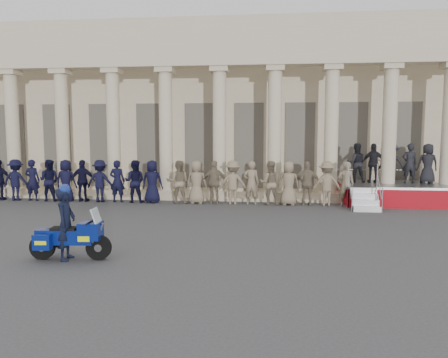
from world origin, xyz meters
The scene contains 6 objects.
ground centered at (0.00, 0.00, 0.00)m, with size 90.00×90.00×0.00m, color #3E3E40.
building centered at (0.00, 14.74, 4.52)m, with size 40.00×12.50×9.00m.
officer_rank centered at (-2.87, 6.79, 0.98)m, with size 20.49×0.74×1.96m.
reviewing_stand centered at (9.14, 7.93, 1.50)m, with size 4.45×4.22×2.73m.
motorcycle centered at (-1.27, -2.37, 0.58)m, with size 2.08×0.86×1.33m.
rider centered at (-1.38, -2.38, 0.95)m, with size 0.49×0.70×1.93m.
Camera 1 is at (3.70, -12.68, 3.17)m, focal length 35.00 mm.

